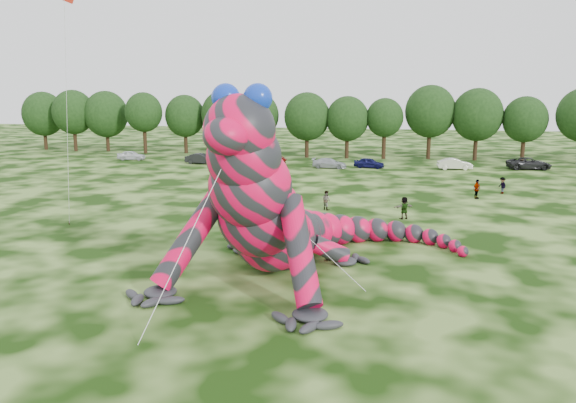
{
  "coord_description": "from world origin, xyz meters",
  "views": [
    {
      "loc": [
        3.36,
        -24.47,
        9.9
      ],
      "look_at": [
        -2.4,
        4.32,
        4.0
      ],
      "focal_mm": 35.0,
      "sensor_mm": 36.0,
      "label": 1
    }
  ],
  "objects_px": {
    "car_2": "(267,158)",
    "car_3": "(329,163)",
    "tree_1": "(74,121)",
    "tree_10": "(430,122)",
    "tree_11": "(477,124)",
    "flying_kite": "(65,13)",
    "tree_0": "(44,121)",
    "spectator_5": "(404,208)",
    "spectator_2": "(502,185)",
    "car_1": "(201,159)",
    "tree_7": "(307,125)",
    "inflatable_gecko": "(282,178)",
    "tree_4": "(185,124)",
    "tree_8": "(347,127)",
    "car_6": "(529,163)",
    "spectator_4": "(233,172)",
    "spectator_1": "(326,200)",
    "tree_6": "(257,124)",
    "spectator_3": "(477,189)",
    "tree_5": "(225,122)",
    "tree_9": "(384,129)",
    "spectator_0": "(265,189)",
    "tree_3": "(144,123)",
    "car_0": "(131,155)",
    "car_4": "(369,163)",
    "car_5": "(455,164)",
    "tree_2": "(107,121)"
  },
  "relations": [
    {
      "from": "inflatable_gecko",
      "to": "tree_4",
      "type": "distance_m",
      "value": 59.7
    },
    {
      "from": "spectator_1",
      "to": "spectator_0",
      "type": "bearing_deg",
      "value": 9.0
    },
    {
      "from": "car_1",
      "to": "spectator_2",
      "type": "distance_m",
      "value": 39.06
    },
    {
      "from": "tree_6",
      "to": "car_0",
      "type": "bearing_deg",
      "value": -154.95
    },
    {
      "from": "tree_5",
      "to": "tree_11",
      "type": "height_order",
      "value": "tree_11"
    },
    {
      "from": "inflatable_gecko",
      "to": "car_6",
      "type": "xyz_separation_m",
      "value": [
        22.28,
        44.67,
        -4.36
      ]
    },
    {
      "from": "tree_5",
      "to": "car_1",
      "type": "bearing_deg",
      "value": -88.55
    },
    {
      "from": "tree_1",
      "to": "car_3",
      "type": "distance_m",
      "value": 44.81
    },
    {
      "from": "tree_11",
      "to": "car_2",
      "type": "distance_m",
      "value": 29.78
    },
    {
      "from": "spectator_4",
      "to": "spectator_1",
      "type": "bearing_deg",
      "value": -166.56
    },
    {
      "from": "car_3",
      "to": "inflatable_gecko",
      "type": "bearing_deg",
      "value": -174.14
    },
    {
      "from": "tree_1",
      "to": "tree_11",
      "type": "relative_size",
      "value": 0.97
    },
    {
      "from": "spectator_5",
      "to": "spectator_2",
      "type": "height_order",
      "value": "spectator_5"
    },
    {
      "from": "car_6",
      "to": "spectator_0",
      "type": "distance_m",
      "value": 37.65
    },
    {
      "from": "flying_kite",
      "to": "tree_9",
      "type": "xyz_separation_m",
      "value": [
        18.67,
        48.51,
        -10.25
      ]
    },
    {
      "from": "car_1",
      "to": "car_3",
      "type": "height_order",
      "value": "car_1"
    },
    {
      "from": "tree_7",
      "to": "tree_10",
      "type": "xyz_separation_m",
      "value": [
        17.48,
        1.77,
        0.51
      ]
    },
    {
      "from": "tree_1",
      "to": "tree_11",
      "type": "distance_m",
      "value": 62.14
    },
    {
      "from": "tree_0",
      "to": "tree_4",
      "type": "bearing_deg",
      "value": -1.2
    },
    {
      "from": "tree_2",
      "to": "tree_7",
      "type": "xyz_separation_m",
      "value": [
        32.94,
        -1.96,
        -0.08
      ]
    },
    {
      "from": "car_1",
      "to": "tree_7",
      "type": "bearing_deg",
      "value": -49.81
    },
    {
      "from": "spectator_5",
      "to": "car_2",
      "type": "bearing_deg",
      "value": -90.3
    },
    {
      "from": "car_0",
      "to": "car_5",
      "type": "distance_m",
      "value": 44.21
    },
    {
      "from": "tree_6",
      "to": "spectator_3",
      "type": "distance_m",
      "value": 39.88
    },
    {
      "from": "inflatable_gecko",
      "to": "car_4",
      "type": "xyz_separation_m",
      "value": [
        2.54,
        41.95,
        -4.45
      ]
    },
    {
      "from": "car_5",
      "to": "spectator_4",
      "type": "relative_size",
      "value": 2.61
    },
    {
      "from": "tree_9",
      "to": "tree_11",
      "type": "xyz_separation_m",
      "value": [
        12.72,
        0.85,
        0.7
      ]
    },
    {
      "from": "tree_11",
      "to": "tree_0",
      "type": "bearing_deg",
      "value": 179.13
    },
    {
      "from": "tree_8",
      "to": "car_6",
      "type": "relative_size",
      "value": 1.67
    },
    {
      "from": "flying_kite",
      "to": "spectator_0",
      "type": "bearing_deg",
      "value": 60.96
    },
    {
      "from": "tree_3",
      "to": "spectator_3",
      "type": "bearing_deg",
      "value": -31.76
    },
    {
      "from": "flying_kite",
      "to": "tree_0",
      "type": "distance_m",
      "value": 63.26
    },
    {
      "from": "tree_8",
      "to": "car_6",
      "type": "xyz_separation_m",
      "value": [
        23.55,
        -7.0,
        -3.73
      ]
    },
    {
      "from": "inflatable_gecko",
      "to": "tree_1",
      "type": "height_order",
      "value": "inflatable_gecko"
    },
    {
      "from": "car_2",
      "to": "car_3",
      "type": "relative_size",
      "value": 1.21
    },
    {
      "from": "tree_2",
      "to": "spectator_4",
      "type": "distance_m",
      "value": 37.06
    },
    {
      "from": "spectator_2",
      "to": "spectator_3",
      "type": "bearing_deg",
      "value": -65.25
    },
    {
      "from": "inflatable_gecko",
      "to": "tree_7",
      "type": "xyz_separation_m",
      "value": [
        -7.13,
        51.49,
        -0.36
      ]
    },
    {
      "from": "inflatable_gecko",
      "to": "spectator_0",
      "type": "relative_size",
      "value": 11.32
    },
    {
      "from": "tree_0",
      "to": "tree_6",
      "type": "distance_m",
      "value": 37.09
    },
    {
      "from": "tree_7",
      "to": "tree_8",
      "type": "height_order",
      "value": "tree_7"
    },
    {
      "from": "tree_5",
      "to": "spectator_5",
      "type": "height_order",
      "value": "tree_5"
    },
    {
      "from": "tree_1",
      "to": "tree_10",
      "type": "distance_m",
      "value": 55.76
    },
    {
      "from": "car_0",
      "to": "spectator_5",
      "type": "distance_m",
      "value": 48.41
    },
    {
      "from": "tree_4",
      "to": "spectator_2",
      "type": "bearing_deg",
      "value": -32.28
    },
    {
      "from": "tree_8",
      "to": "tree_11",
      "type": "bearing_deg",
      "value": 3.84
    },
    {
      "from": "tree_5",
      "to": "tree_9",
      "type": "relative_size",
      "value": 1.13
    },
    {
      "from": "spectator_1",
      "to": "tree_7",
      "type": "bearing_deg",
      "value": -37.62
    },
    {
      "from": "tree_3",
      "to": "car_0",
      "type": "height_order",
      "value": "tree_3"
    },
    {
      "from": "tree_4",
      "to": "spectator_2",
      "type": "distance_m",
      "value": 50.75
    }
  ]
}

